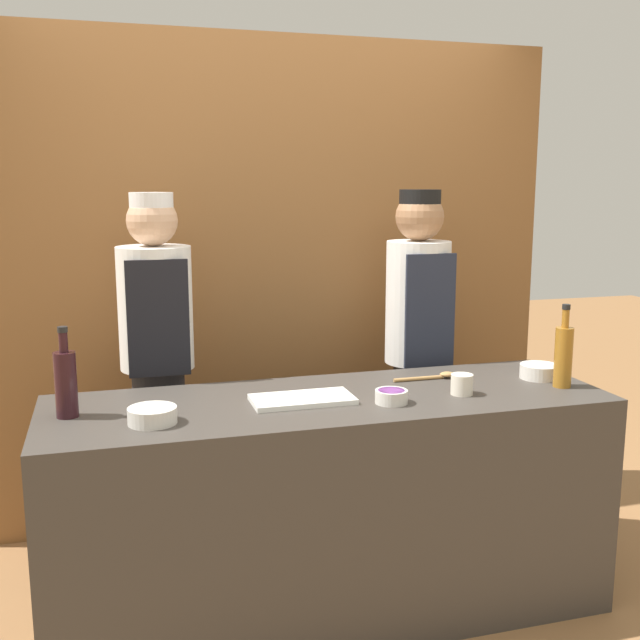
# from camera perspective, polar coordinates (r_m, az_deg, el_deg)

# --- Properties ---
(ground_plane) EXTENTS (14.00, 14.00, 0.00)m
(ground_plane) POSITION_cam_1_polar(r_m,az_deg,el_deg) (3.25, 0.72, -21.06)
(ground_plane) COLOR olive
(cabinet_wall) EXTENTS (2.89, 0.18, 2.40)m
(cabinet_wall) POSITION_cam_1_polar(r_m,az_deg,el_deg) (3.82, -3.76, 2.85)
(cabinet_wall) COLOR brown
(cabinet_wall) RESTS_ON ground_plane
(counter) EXTENTS (2.16, 0.69, 0.88)m
(counter) POSITION_cam_1_polar(r_m,az_deg,el_deg) (3.05, 0.74, -13.95)
(counter) COLOR #3D3833
(counter) RESTS_ON ground_plane
(sauce_bowl_brown) EXTENTS (0.17, 0.17, 0.06)m
(sauce_bowl_brown) POSITION_cam_1_polar(r_m,az_deg,el_deg) (2.65, -12.66, -7.03)
(sauce_bowl_brown) COLOR silver
(sauce_bowl_brown) RESTS_ON counter
(sauce_bowl_orange) EXTENTS (0.16, 0.16, 0.06)m
(sauce_bowl_orange) POSITION_cam_1_polar(r_m,az_deg,el_deg) (3.30, 16.37, -3.72)
(sauce_bowl_orange) COLOR silver
(sauce_bowl_orange) RESTS_ON counter
(sauce_bowl_purple) EXTENTS (0.12, 0.12, 0.05)m
(sauce_bowl_purple) POSITION_cam_1_polar(r_m,az_deg,el_deg) (2.83, 5.46, -5.77)
(sauce_bowl_purple) COLOR silver
(sauce_bowl_purple) RESTS_ON counter
(cutting_board) EXTENTS (0.38, 0.20, 0.02)m
(cutting_board) POSITION_cam_1_polar(r_m,az_deg,el_deg) (2.84, -1.35, -6.07)
(cutting_board) COLOR white
(cutting_board) RESTS_ON counter
(bottle_amber) EXTENTS (0.07, 0.07, 0.34)m
(bottle_amber) POSITION_cam_1_polar(r_m,az_deg,el_deg) (3.17, 18.06, -2.54)
(bottle_amber) COLOR #9E661E
(bottle_amber) RESTS_ON counter
(bottle_wine) EXTENTS (0.08, 0.08, 0.32)m
(bottle_wine) POSITION_cam_1_polar(r_m,az_deg,el_deg) (2.77, -18.81, -4.49)
(bottle_wine) COLOR black
(bottle_wine) RESTS_ON counter
(cup_cream) EXTENTS (0.09, 0.09, 0.08)m
(cup_cream) POSITION_cam_1_polar(r_m,az_deg,el_deg) (2.98, 10.76, -4.84)
(cup_cream) COLOR silver
(cup_cream) RESTS_ON counter
(wooden_spoon) EXTENTS (0.27, 0.05, 0.03)m
(wooden_spoon) POSITION_cam_1_polar(r_m,az_deg,el_deg) (3.19, 8.66, -4.26)
(wooden_spoon) COLOR #B2844C
(wooden_spoon) RESTS_ON counter
(chef_left) EXTENTS (0.32, 0.32, 1.66)m
(chef_left) POSITION_cam_1_polar(r_m,az_deg,el_deg) (3.33, -12.25, -3.41)
(chef_left) COLOR #28282D
(chef_left) RESTS_ON ground_plane
(chef_right) EXTENTS (0.30, 0.30, 1.67)m
(chef_right) POSITION_cam_1_polar(r_m,az_deg,el_deg) (3.61, 7.39, -1.92)
(chef_right) COLOR #28282D
(chef_right) RESTS_ON ground_plane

